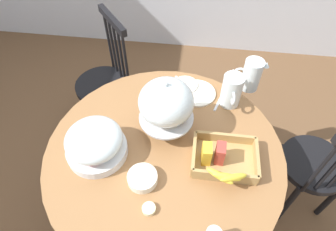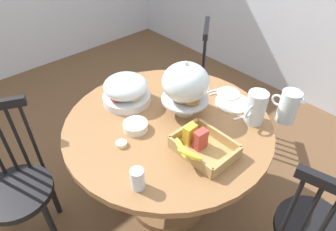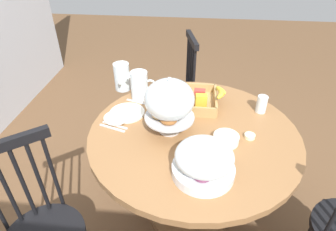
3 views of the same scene
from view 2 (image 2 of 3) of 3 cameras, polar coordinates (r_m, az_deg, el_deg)
The scene contains 17 objects.
ground_plane at distance 2.38m, azimuth -0.65°, elevation -12.60°, with size 10.00×10.00×0.00m, color brown.
dining_table at distance 1.88m, azimuth -0.00°, elevation -6.22°, with size 1.21×1.21×0.74m.
windsor_chair_near_window at distance 1.97m, azimuth -26.84°, elevation -12.40°, with size 0.44×0.44×0.97m.
windsor_chair_facing_door at distance 2.63m, azimuth 3.53°, elevation 6.46°, with size 0.47×0.47×0.97m.
pastry_stand_with_dome at distance 1.70m, azimuth 3.37°, elevation 6.00°, with size 0.28×0.28×0.34m.
fruit_platter_covered at distance 1.87m, azimuth -8.02°, elevation 4.85°, with size 0.30×0.30×0.18m.
orange_juice_pitcher at distance 1.76m, azimuth 16.38°, elevation 1.22°, with size 0.11×0.20×0.20m.
milk_pitcher at distance 1.83m, azimuth 21.94°, elevation 1.38°, with size 0.19×0.11×0.19m.
cereal_basket at distance 1.54m, azimuth 6.09°, elevation -5.78°, with size 0.32×0.30×0.12m.
china_plate_large at distance 1.92m, azimuth 12.22°, elevation 2.39°, with size 0.22×0.22×0.01m, color white.
china_plate_small at distance 1.98m, azimuth 11.45°, elevation 4.18°, with size 0.15×0.15×0.01m, color white.
cereal_bowl at distance 1.68m, azimuth -6.22°, elevation -2.03°, with size 0.14×0.14×0.04m, color white.
drinking_glass at distance 1.38m, azimuth -5.84°, elevation -11.97°, with size 0.06×0.06×0.11m, color silver.
butter_dish at distance 1.60m, azimuth -8.90°, elevation -5.37°, with size 0.06×0.06×0.02m, color beige.
table_knife at distance 2.01m, azimuth 10.00°, elevation 4.50°, with size 0.17×0.01×0.01m, color silver.
dinner_fork at distance 2.03m, azimuth 9.56°, elevation 4.94°, with size 0.17×0.01×0.01m, color silver.
soup_spoon at distance 1.83m, azimuth 14.62°, elevation -0.08°, with size 0.17×0.01×0.01m, color silver.
Camera 2 is at (1.11, -0.98, 1.86)m, focal length 31.89 mm.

